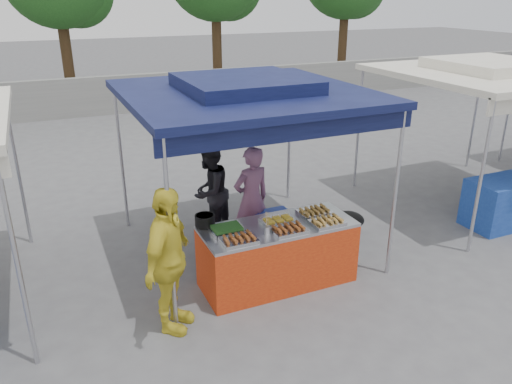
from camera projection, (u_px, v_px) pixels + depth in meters
name	position (u px, v px, depth m)	size (l,w,h in m)	color
ground_plane	(274.00, 278.00, 6.79)	(80.00, 80.00, 0.00)	#545456
back_wall	(124.00, 94.00, 15.90)	(40.00, 0.25, 1.20)	slate
main_canopy	(245.00, 92.00, 6.73)	(3.20, 3.20, 2.57)	#B0B0B7
neighbor_stall_right	(501.00, 122.00, 8.38)	(3.20, 3.20, 2.57)	#B0B0B7
vendor_table	(278.00, 254.00, 6.55)	(2.00, 0.80, 0.85)	#B63110
food_tray_fl	(239.00, 240.00, 5.93)	(0.42, 0.30, 0.07)	#BCBCC0
food_tray_fm	(289.00, 230.00, 6.18)	(0.42, 0.30, 0.07)	#BCBCC0
food_tray_fr	(327.00, 222.00, 6.39)	(0.42, 0.30, 0.07)	#BCBCC0
food_tray_bl	(227.00, 229.00, 6.20)	(0.42, 0.30, 0.07)	#BCBCC0
food_tray_bm	(278.00, 221.00, 6.44)	(0.42, 0.30, 0.07)	#BCBCC0
food_tray_br	(314.00, 212.00, 6.68)	(0.42, 0.30, 0.07)	#BCBCC0
cooking_pot	(205.00, 220.00, 6.35)	(0.25, 0.25, 0.15)	black
skewer_cup	(267.00, 230.00, 6.13)	(0.08, 0.08, 0.10)	#B0B0B7
wok_burner	(347.00, 232.00, 7.11)	(0.44, 0.44, 0.75)	black
crate_left	(242.00, 254.00, 7.08)	(0.54, 0.38, 0.33)	#122B98
crate_right	(273.00, 242.00, 7.44)	(0.55, 0.39, 0.33)	#122B98
crate_stacked	(273.00, 222.00, 7.32)	(0.51, 0.36, 0.31)	#122B98
vendor_woman	(251.00, 200.00, 7.29)	(0.59, 0.39, 1.61)	#815274
helper_man	(210.00, 192.00, 7.68)	(0.75, 0.58, 1.54)	black
customer_person	(169.00, 262.00, 5.49)	(1.02, 0.42, 1.74)	gold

